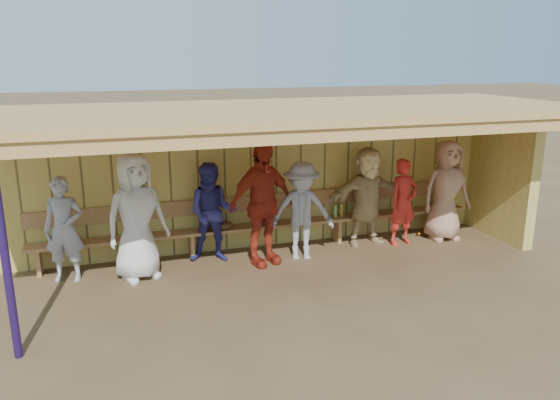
% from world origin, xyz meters
% --- Properties ---
extents(ground, '(90.00, 90.00, 0.00)m').
position_xyz_m(ground, '(0.00, 0.00, 0.00)').
color(ground, brown).
rests_on(ground, ground).
extents(player_a, '(0.64, 0.50, 1.56)m').
position_xyz_m(player_a, '(-3.17, 0.70, 0.78)').
color(player_a, '#9A9BA2').
rests_on(player_a, ground).
extents(player_b, '(1.08, 0.89, 1.89)m').
position_xyz_m(player_b, '(-2.16, 0.46, 0.94)').
color(player_b, silver).
rests_on(player_b, ground).
extents(player_c, '(0.91, 0.79, 1.61)m').
position_xyz_m(player_c, '(-0.98, 0.81, 0.80)').
color(player_c, navy).
rests_on(player_c, ground).
extents(player_d, '(1.25, 0.83, 1.97)m').
position_xyz_m(player_d, '(-0.26, 0.45, 0.98)').
color(player_d, '#AB2D1B').
rests_on(player_d, ground).
extents(player_e, '(1.14, 0.81, 1.60)m').
position_xyz_m(player_e, '(0.41, 0.48, 0.80)').
color(player_e, '#9A98A1').
rests_on(player_e, ground).
extents(player_f, '(1.62, 0.59, 1.72)m').
position_xyz_m(player_f, '(1.73, 0.81, 0.86)').
color(player_f, '#DEBC7C').
rests_on(player_f, ground).
extents(player_g, '(0.61, 0.46, 1.51)m').
position_xyz_m(player_g, '(2.32, 0.59, 0.76)').
color(player_g, red).
rests_on(player_g, ground).
extents(player_h, '(0.91, 0.62, 1.80)m').
position_xyz_m(player_h, '(3.17, 0.59, 0.90)').
color(player_h, tan).
rests_on(player_h, ground).
extents(dugout_structure, '(8.80, 3.20, 2.50)m').
position_xyz_m(dugout_structure, '(0.39, 0.69, 1.69)').
color(dugout_structure, '#CEB558').
rests_on(dugout_structure, ground).
extents(bench, '(7.60, 0.34, 0.93)m').
position_xyz_m(bench, '(0.00, 1.12, 0.53)').
color(bench, '#B4804D').
rests_on(bench, ground).
extents(dugout_equipment, '(6.74, 0.62, 0.80)m').
position_xyz_m(dugout_equipment, '(-0.49, 0.99, 0.49)').
color(dugout_equipment, orange).
rests_on(dugout_equipment, ground).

